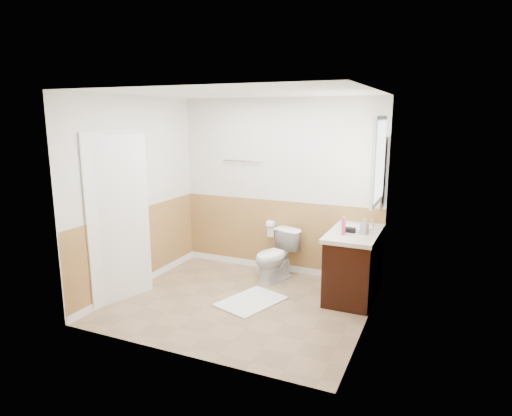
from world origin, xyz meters
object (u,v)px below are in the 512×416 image
at_px(toilet, 276,256).
at_px(vanity_cabinet, 354,265).
at_px(soap_dispenser, 364,226).
at_px(lotion_bottle, 343,226).
at_px(bath_mat, 251,301).

xyz_separation_m(toilet, vanity_cabinet, (1.10, -0.09, 0.05)).
xyz_separation_m(toilet, soap_dispenser, (1.22, -0.20, 0.60)).
bearing_deg(toilet, lotion_bottle, -0.85).
height_order(vanity_cabinet, lotion_bottle, lotion_bottle).
height_order(lotion_bottle, soap_dispenser, lotion_bottle).
bearing_deg(vanity_cabinet, soap_dispenser, -41.81).
bearing_deg(toilet, soap_dispenser, 9.46).
height_order(vanity_cabinet, soap_dispenser, soap_dispenser).
relative_size(toilet, lotion_bottle, 3.18).
bearing_deg(soap_dispenser, vanity_cabinet, 138.19).
xyz_separation_m(vanity_cabinet, lotion_bottle, (-0.10, -0.26, 0.56)).
relative_size(toilet, soap_dispenser, 3.62).
height_order(toilet, lotion_bottle, lotion_bottle).
relative_size(toilet, bath_mat, 0.87).
height_order(toilet, vanity_cabinet, vanity_cabinet).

